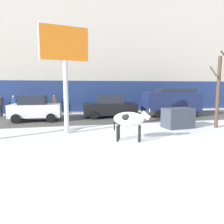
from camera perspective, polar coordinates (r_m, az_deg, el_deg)
name	(u,v)px	position (r m, az deg, el deg)	size (l,w,h in m)	color
ground_plane	(124,153)	(7.96, 3.30, -11.16)	(120.00, 120.00, 0.00)	white
road_strip	(94,118)	(16.17, -5.03, -1.74)	(60.00, 5.60, 0.01)	#514F4C
building_facade	(85,48)	(22.60, -7.43, 17.27)	(44.00, 6.10, 13.00)	beige
cow_holstein	(130,119)	(9.39, 5.03, -2.06)	(1.91, 1.08, 1.54)	silver
billboard	(65,50)	(11.14, -13.00, 16.36)	(2.51, 0.66, 5.56)	silver
car_white_hatchback	(35,108)	(15.77, -20.55, 0.99)	(3.58, 2.07, 1.86)	white
car_black_sedan	(110,106)	(16.49, -0.63, 1.63)	(4.29, 2.15, 1.84)	black
car_navy_van	(172,101)	(17.90, 16.19, 2.86)	(4.69, 2.31, 2.32)	#19234C
pedestrian_near_billboard	(0,106)	(19.48, -28.55, 1.52)	(0.36, 0.24, 1.73)	#282833
pedestrian_by_cars	(14,106)	(19.22, -25.59, 1.63)	(0.36, 0.24, 1.73)	#282833
pedestrian_far_left	(55,105)	(18.75, -15.66, 1.95)	(0.36, 0.24, 1.73)	#282833
bare_tree_left_lot	(219,89)	(13.84, 27.55, 5.78)	(1.28, 1.25, 4.49)	#4C3828
dumpster	(178,118)	(13.00, 17.80, -1.58)	(1.70, 1.10, 1.20)	#383D4C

